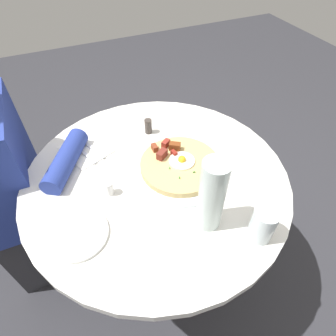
{
  "coord_description": "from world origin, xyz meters",
  "views": [
    {
      "loc": [
        0.61,
        -0.22,
        1.43
      ],
      "look_at": [
        0.01,
        0.04,
        0.75
      ],
      "focal_mm": 30.2,
      "sensor_mm": 36.0,
      "label": 1
    }
  ],
  "objects": [
    {
      "name": "pizza_plate",
      "position": [
        0.01,
        0.08,
        0.74
      ],
      "size": [
        0.33,
        0.33,
        0.01
      ],
      "primitive_type": "cylinder",
      "color": "white",
      "rests_on": "dining_table"
    },
    {
      "name": "water_bottle",
      "position": [
        0.23,
        0.07,
        0.85
      ],
      "size": [
        0.07,
        0.07,
        0.24
      ],
      "primitive_type": "cylinder",
      "color": "silver",
      "rests_on": "dining_table"
    },
    {
      "name": "dining_table",
      "position": [
        0.0,
        0.0,
        0.56
      ],
      "size": [
        0.89,
        0.89,
        0.73
      ],
      "color": "silver",
      "rests_on": "ground_plane"
    },
    {
      "name": "person_seated",
      "position": [
        -0.3,
        -0.5,
        0.51
      ],
      "size": [
        0.46,
        0.48,
        1.14
      ],
      "color": "#2D2D33",
      "rests_on": "ground_plane"
    },
    {
      "name": "pepper_shaker",
      "position": [
        -0.22,
        0.06,
        0.76
      ],
      "size": [
        0.03,
        0.03,
        0.06
      ],
      "primitive_type": "cylinder",
      "color": "#3F3833",
      "rests_on": "dining_table"
    },
    {
      "name": "napkin",
      "position": [
        -0.22,
        -0.19,
        0.73
      ],
      "size": [
        0.21,
        0.19,
        0.0
      ],
      "primitive_type": "cube",
      "rotation": [
        0.0,
        0.0,
        0.38
      ],
      "color": "white",
      "rests_on": "dining_table"
    },
    {
      "name": "fork",
      "position": [
        -0.21,
        -0.21,
        0.74
      ],
      "size": [
        0.17,
        0.08,
        0.0
      ],
      "primitive_type": "cube",
      "rotation": [
        0.0,
        0.0,
        0.38
      ],
      "color": "silver",
      "rests_on": "napkin"
    },
    {
      "name": "salt_shaker",
      "position": [
        0.02,
        -0.16,
        0.75
      ],
      "size": [
        0.03,
        0.03,
        0.05
      ],
      "primitive_type": "cylinder",
      "color": "white",
      "rests_on": "dining_table"
    },
    {
      "name": "knife",
      "position": [
        -0.23,
        -0.17,
        0.74
      ],
      "size": [
        0.17,
        0.08,
        0.0
      ],
      "primitive_type": "cube",
      "rotation": [
        0.0,
        0.0,
        0.38
      ],
      "color": "silver",
      "rests_on": "napkin"
    },
    {
      "name": "ground_plane",
      "position": [
        0.0,
        0.0,
        0.0
      ],
      "size": [
        6.0,
        6.0,
        0.0
      ],
      "primitive_type": "plane",
      "color": "#2D2D33"
    },
    {
      "name": "breakfast_pizza",
      "position": [
        0.01,
        0.08,
        0.76
      ],
      "size": [
        0.27,
        0.27,
        0.05
      ],
      "color": "tan",
      "rests_on": "pizza_plate"
    },
    {
      "name": "water_glass",
      "position": [
        0.33,
        0.18,
        0.78
      ],
      "size": [
        0.07,
        0.07,
        0.11
      ],
      "primitive_type": "cylinder",
      "color": "silver",
      "rests_on": "dining_table"
    },
    {
      "name": "bread_plate",
      "position": [
        0.13,
        -0.29,
        0.74
      ],
      "size": [
        0.18,
        0.18,
        0.01
      ],
      "primitive_type": "cylinder",
      "color": "white",
      "rests_on": "dining_table"
    }
  ]
}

